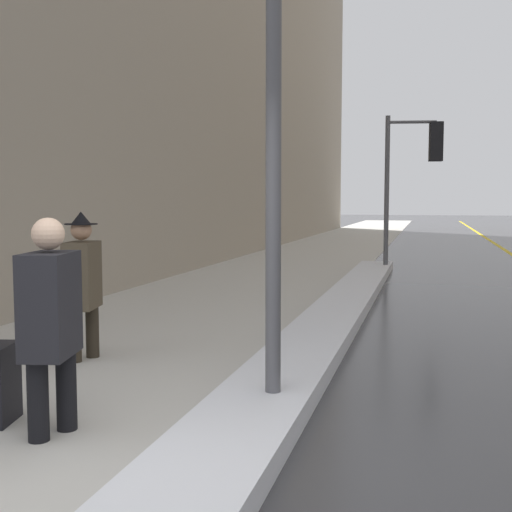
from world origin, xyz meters
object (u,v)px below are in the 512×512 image
(traffic_light_near, at_px, (417,160))
(pedestrian_in_fedora, at_px, (83,280))
(lamp_post, at_px, (274,81))
(pedestrian_in_glasses, at_px, (50,317))

(traffic_light_near, distance_m, pedestrian_in_fedora, 10.20)
(lamp_post, distance_m, pedestrian_in_fedora, 3.08)
(traffic_light_near, height_order, pedestrian_in_glasses, traffic_light_near)
(pedestrian_in_fedora, bearing_deg, traffic_light_near, 149.22)
(pedestrian_in_fedora, bearing_deg, lamp_post, 51.37)
(lamp_post, height_order, pedestrian_in_fedora, lamp_post)
(traffic_light_near, bearing_deg, lamp_post, -104.50)
(lamp_post, bearing_deg, pedestrian_in_glasses, -147.21)
(lamp_post, distance_m, traffic_light_near, 10.70)
(pedestrian_in_glasses, xyz_separation_m, pedestrian_in_fedora, (-0.92, 2.02, -0.01))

